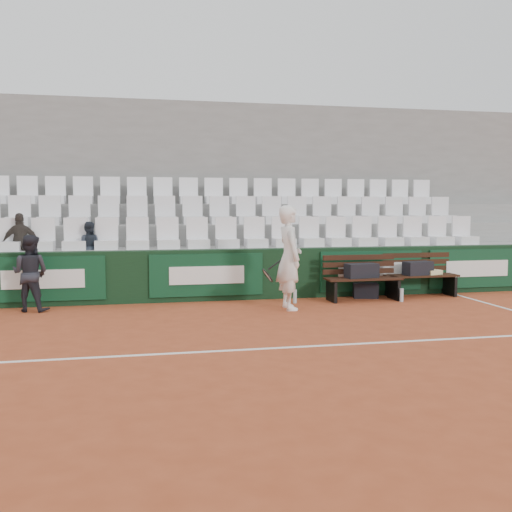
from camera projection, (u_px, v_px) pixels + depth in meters
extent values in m
plane|color=#A64625|center=(258.00, 349.00, 7.37)|extent=(80.00, 80.00, 0.00)
cube|color=white|center=(258.00, 349.00, 7.37)|extent=(18.00, 0.06, 0.01)
cube|color=black|center=(216.00, 275.00, 11.23)|extent=(18.00, 0.30, 1.00)
cube|color=#0C381E|center=(44.00, 279.00, 10.41)|extent=(2.20, 0.04, 0.82)
cube|color=#0C381E|center=(207.00, 275.00, 11.02)|extent=(2.20, 0.04, 0.82)
cube|color=#0C381E|center=(371.00, 271.00, 11.71)|extent=(2.20, 0.04, 0.82)
cube|color=#0C381E|center=(476.00, 268.00, 12.20)|extent=(2.20, 0.04, 0.82)
cube|color=gray|center=(212.00, 271.00, 11.84)|extent=(18.00, 0.95, 1.00)
cube|color=gray|center=(206.00, 257.00, 12.75)|extent=(18.00, 0.95, 1.45)
cube|color=gray|center=(202.00, 244.00, 13.65)|extent=(18.00, 0.95, 1.90)
cube|color=gray|center=(198.00, 192.00, 14.16)|extent=(18.00, 0.30, 4.40)
cube|color=white|center=(213.00, 232.00, 11.60)|extent=(11.90, 0.44, 0.63)
cube|color=silver|center=(207.00, 210.00, 12.49)|extent=(11.90, 0.44, 0.63)
cube|color=white|center=(202.00, 191.00, 13.37)|extent=(11.90, 0.44, 0.63)
cube|color=black|center=(363.00, 289.00, 11.19)|extent=(1.50, 0.56, 0.45)
cube|color=black|center=(421.00, 285.00, 11.70)|extent=(1.50, 0.56, 0.45)
cube|color=black|center=(362.00, 271.00, 11.17)|extent=(0.68, 0.37, 0.28)
cube|color=black|center=(418.00, 268.00, 11.61)|extent=(0.63, 0.38, 0.27)
cube|color=beige|center=(433.00, 272.00, 11.72)|extent=(0.38, 0.32, 0.09)
cube|color=black|center=(365.00, 291.00, 11.51)|extent=(0.55, 0.41, 0.30)
cylinder|color=#ADBDC4|center=(295.00, 296.00, 10.88)|extent=(0.07, 0.07, 0.26)
cylinder|color=#B2C1C9|center=(402.00, 295.00, 11.04)|extent=(0.07, 0.07, 0.26)
imported|color=white|center=(289.00, 258.00, 10.18)|extent=(0.47, 0.70, 1.86)
torus|color=black|center=(267.00, 275.00, 10.13)|extent=(0.19, 0.30, 0.26)
cylinder|color=black|center=(275.00, 265.00, 10.14)|extent=(0.26, 0.03, 0.20)
imported|color=#212129|center=(30.00, 273.00, 10.00)|extent=(0.78, 0.69, 1.35)
imported|color=#322D28|center=(20.00, 220.00, 10.88)|extent=(0.73, 0.41, 1.17)
imported|color=#212731|center=(88.00, 224.00, 11.14)|extent=(0.53, 0.44, 1.00)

